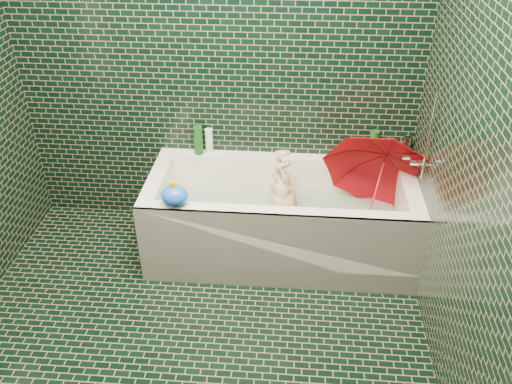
# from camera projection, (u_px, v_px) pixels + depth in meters

# --- Properties ---
(floor) EXTENTS (2.80, 2.80, 0.00)m
(floor) POSITION_uv_depth(u_px,v_px,m) (186.00, 368.00, 2.86)
(floor) COLOR black
(floor) RESTS_ON ground
(wall_back) EXTENTS (2.80, 0.00, 2.80)m
(wall_back) POSITION_uv_depth(u_px,v_px,m) (215.00, 50.00, 3.35)
(wall_back) COLOR black
(wall_back) RESTS_ON floor
(wall_right) EXTENTS (0.00, 2.80, 2.80)m
(wall_right) POSITION_uv_depth(u_px,v_px,m) (495.00, 175.00, 2.09)
(wall_right) COLOR black
(wall_right) RESTS_ON floor
(bathtub) EXTENTS (1.70, 0.75, 0.55)m
(bathtub) POSITION_uv_depth(u_px,v_px,m) (281.00, 226.00, 3.55)
(bathtub) COLOR white
(bathtub) RESTS_ON floor
(bath_mat) EXTENTS (1.35, 0.47, 0.01)m
(bath_mat) POSITION_uv_depth(u_px,v_px,m) (280.00, 232.00, 3.60)
(bath_mat) COLOR #4DB624
(bath_mat) RESTS_ON bathtub
(water) EXTENTS (1.48, 0.53, 0.00)m
(water) POSITION_uv_depth(u_px,v_px,m) (281.00, 214.00, 3.52)
(water) COLOR silver
(water) RESTS_ON bathtub
(faucet) EXTENTS (0.18, 0.19, 0.55)m
(faucet) POSITION_uv_depth(u_px,v_px,m) (420.00, 156.00, 3.20)
(faucet) COLOR silver
(faucet) RESTS_ON wall_right
(child) EXTENTS (0.87, 0.34, 0.31)m
(child) POSITION_uv_depth(u_px,v_px,m) (288.00, 215.00, 3.49)
(child) COLOR tan
(child) RESTS_ON bathtub
(umbrella) EXTENTS (1.02, 1.07, 0.97)m
(umbrella) POSITION_uv_depth(u_px,v_px,m) (376.00, 189.00, 3.32)
(umbrella) COLOR red
(umbrella) RESTS_ON bathtub
(soap_bottle_a) EXTENTS (0.11, 0.11, 0.25)m
(soap_bottle_a) POSITION_uv_depth(u_px,v_px,m) (398.00, 160.00, 3.62)
(soap_bottle_a) COLOR white
(soap_bottle_a) RESTS_ON bathtub
(soap_bottle_b) EXTENTS (0.12, 0.13, 0.21)m
(soap_bottle_b) POSITION_uv_depth(u_px,v_px,m) (404.00, 161.00, 3.60)
(soap_bottle_b) COLOR #4B1C6C
(soap_bottle_b) RESTS_ON bathtub
(soap_bottle_c) EXTENTS (0.13, 0.13, 0.15)m
(soap_bottle_c) POSITION_uv_depth(u_px,v_px,m) (396.00, 159.00, 3.62)
(soap_bottle_c) COLOR #164D18
(soap_bottle_c) RESTS_ON bathtub
(bottle_right_tall) EXTENTS (0.07, 0.07, 0.21)m
(bottle_right_tall) POSITION_uv_depth(u_px,v_px,m) (374.00, 146.00, 3.56)
(bottle_right_tall) COLOR #164D18
(bottle_right_tall) RESTS_ON bathtub
(bottle_right_pump) EXTENTS (0.06, 0.06, 0.18)m
(bottle_right_pump) POSITION_uv_depth(u_px,v_px,m) (406.00, 149.00, 3.55)
(bottle_right_pump) COLOR silver
(bottle_right_pump) RESTS_ON bathtub
(bottle_left_tall) EXTENTS (0.06, 0.06, 0.20)m
(bottle_left_tall) POSITION_uv_depth(u_px,v_px,m) (198.00, 140.00, 3.64)
(bottle_left_tall) COLOR #164D18
(bottle_left_tall) RESTS_ON bathtub
(bottle_left_short) EXTENTS (0.06, 0.06, 0.17)m
(bottle_left_short) POSITION_uv_depth(u_px,v_px,m) (209.00, 141.00, 3.66)
(bottle_left_short) COLOR white
(bottle_left_short) RESTS_ON bathtub
(rubber_duck) EXTENTS (0.11, 0.09, 0.08)m
(rubber_duck) POSITION_uv_depth(u_px,v_px,m) (370.00, 155.00, 3.59)
(rubber_duck) COLOR gold
(rubber_duck) RESTS_ON bathtub
(bath_toy) EXTENTS (0.18, 0.16, 0.16)m
(bath_toy) POSITION_uv_depth(u_px,v_px,m) (174.00, 195.00, 3.12)
(bath_toy) COLOR blue
(bath_toy) RESTS_ON bathtub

